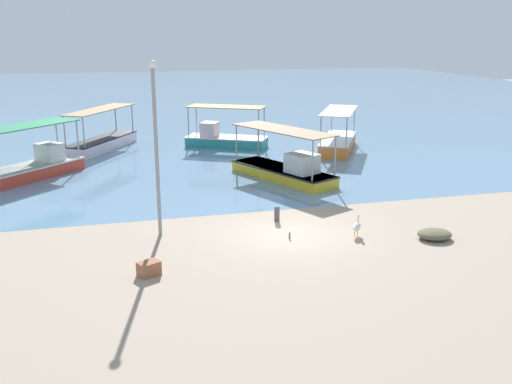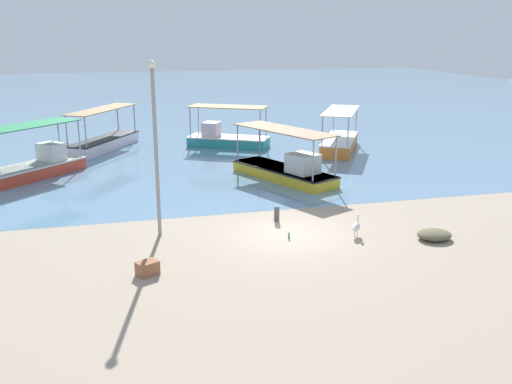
% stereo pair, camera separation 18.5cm
% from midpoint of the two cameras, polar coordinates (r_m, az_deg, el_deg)
% --- Properties ---
extents(ground, '(120.00, 120.00, 0.00)m').
position_cam_midpoint_polar(ground, '(21.74, 3.37, -4.25)').
color(ground, tan).
extents(harbor_water, '(110.00, 90.00, 0.00)m').
position_cam_midpoint_polar(harbor_water, '(68.15, -8.95, 9.33)').
color(harbor_water, '#648AAA').
rests_on(harbor_water, ground).
extents(fishing_boat_outer, '(4.73, 6.51, 2.62)m').
position_cam_midpoint_polar(fishing_boat_outer, '(38.60, -14.82, 4.96)').
color(fishing_boat_outer, white).
rests_on(fishing_boat_outer, harbor_water).
extents(fishing_boat_far_left, '(5.52, 4.16, 2.70)m').
position_cam_midpoint_polar(fishing_boat_far_left, '(38.14, -2.86, 5.45)').
color(fishing_boat_far_left, teal).
rests_on(fishing_boat_far_left, harbor_water).
extents(fishing_boat_near_left, '(4.42, 6.01, 2.60)m').
position_cam_midpoint_polar(fishing_boat_near_left, '(37.22, 8.50, 4.97)').
color(fishing_boat_near_left, orange).
rests_on(fishing_boat_near_left, harbor_water).
extents(fishing_boat_center, '(5.33, 5.42, 2.78)m').
position_cam_midpoint_polar(fishing_boat_center, '(32.34, -21.03, 2.53)').
color(fishing_boat_center, '#D0402C').
rests_on(fishing_boat_center, harbor_water).
extents(fishing_boat_near_right, '(4.36, 6.54, 2.61)m').
position_cam_midpoint_polar(fishing_boat_near_right, '(29.50, 3.28, 2.35)').
color(fishing_boat_near_right, gold).
rests_on(fishing_boat_near_right, harbor_water).
extents(pelican, '(0.61, 0.68, 0.80)m').
position_cam_midpoint_polar(pelican, '(21.74, 10.23, -3.43)').
color(pelican, '#E0997A').
rests_on(pelican, ground).
extents(lamp_post, '(0.28, 0.28, 6.46)m').
position_cam_midpoint_polar(lamp_post, '(21.05, -9.77, 5.04)').
color(lamp_post, gray).
rests_on(lamp_post, ground).
extents(mooring_bollard, '(0.23, 0.23, 0.64)m').
position_cam_midpoint_polar(mooring_bollard, '(23.09, 2.32, -2.13)').
color(mooring_bollard, '#47474C').
rests_on(mooring_bollard, ground).
extents(net_pile, '(1.30, 1.10, 0.35)m').
position_cam_midpoint_polar(net_pile, '(22.20, 17.63, -4.08)').
color(net_pile, brown).
rests_on(net_pile, ground).
extents(cargo_crate, '(0.80, 0.72, 0.44)m').
position_cam_midpoint_polar(cargo_crate, '(18.47, -10.52, -7.50)').
color(cargo_crate, '#985D3E').
rests_on(cargo_crate, ground).
extents(glass_bottle, '(0.07, 0.07, 0.27)m').
position_cam_midpoint_polar(glass_bottle, '(21.29, 3.56, -4.39)').
color(glass_bottle, '#3F7F4C').
rests_on(glass_bottle, ground).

